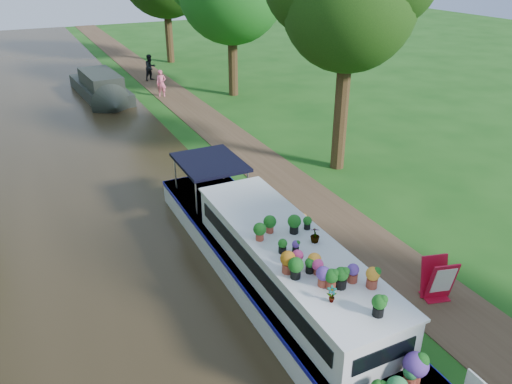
% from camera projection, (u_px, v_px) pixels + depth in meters
% --- Properties ---
extents(ground, '(100.00, 100.00, 0.00)m').
position_uv_depth(ground, '(292.00, 220.00, 16.29)').
color(ground, '#164711').
rests_on(ground, ground).
extents(canal_water, '(10.00, 100.00, 0.02)m').
position_uv_depth(canal_water, '(105.00, 265.00, 13.93)').
color(canal_water, black).
rests_on(canal_water, ground).
extents(towpath, '(2.20, 100.00, 0.03)m').
position_uv_depth(towpath, '(323.00, 211.00, 16.76)').
color(towpath, '#453220').
rests_on(towpath, ground).
extents(plant_boat, '(2.29, 13.52, 2.24)m').
position_uv_depth(plant_boat, '(289.00, 277.00, 12.00)').
color(plant_boat, silver).
rests_on(plant_boat, canal_water).
extents(second_boat, '(2.63, 7.83, 1.49)m').
position_uv_depth(second_boat, '(101.00, 88.00, 29.31)').
color(second_boat, '#222722').
rests_on(second_boat, canal_water).
extents(sandwich_board, '(0.74, 0.71, 1.11)m').
position_uv_depth(sandwich_board, '(438.00, 281.00, 12.40)').
color(sandwich_board, red).
rests_on(sandwich_board, towpath).
extents(pedestrian_pink, '(0.66, 0.54, 1.55)m').
position_uv_depth(pedestrian_pink, '(161.00, 83.00, 29.45)').
color(pedestrian_pink, '#E25D76').
rests_on(pedestrian_pink, towpath).
extents(pedestrian_dark, '(1.01, 0.92, 1.69)m').
position_uv_depth(pedestrian_dark, '(150.00, 67.00, 33.03)').
color(pedestrian_dark, black).
rests_on(pedestrian_dark, towpath).
extents(verge_plant, '(0.53, 0.50, 0.48)m').
position_uv_depth(verge_plant, '(284.00, 204.00, 16.75)').
color(verge_plant, '#2E6A20').
rests_on(verge_plant, ground).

